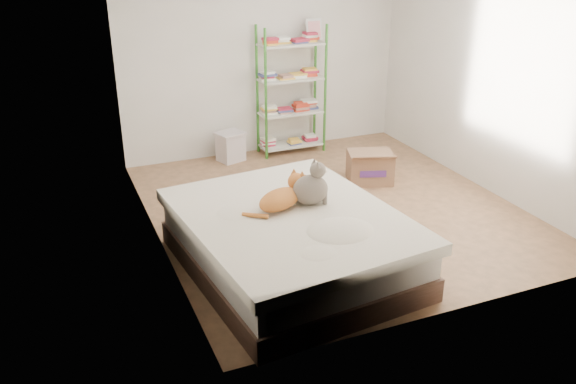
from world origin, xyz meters
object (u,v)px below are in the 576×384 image
cardboard_box (370,167)px  white_bin (230,146)px  bed (291,242)px  shelf_unit (292,90)px  grey_cat (310,183)px  orange_cat (280,197)px

cardboard_box → white_bin: bearing=154.4°
bed → shelf_unit: bearing=61.0°
grey_cat → shelf_unit: shelf_unit is taller
bed → grey_cat: (0.24, 0.13, 0.47)m
bed → orange_cat: bearing=101.8°
grey_cat → bed: bearing=122.2°
bed → shelf_unit: size_ratio=1.33×
orange_cat → grey_cat: 0.30m
orange_cat → shelf_unit: shelf_unit is taller
bed → white_bin: (0.35, 2.85, -0.08)m
bed → shelf_unit: shelf_unit is taller
bed → orange_cat: 0.41m
orange_cat → white_bin: size_ratio=1.34×
grey_cat → cardboard_box: bearing=-41.6°
bed → orange_cat: orange_cat is taller
grey_cat → cardboard_box: 2.09m
grey_cat → shelf_unit: size_ratio=0.23×
shelf_unit → orange_cat: bearing=-115.0°
orange_cat → cardboard_box: bearing=11.3°
orange_cat → shelf_unit: size_ratio=0.31×
white_bin → orange_cat: bearing=-98.4°
grey_cat → cardboard_box: (1.44, 1.40, -0.56)m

